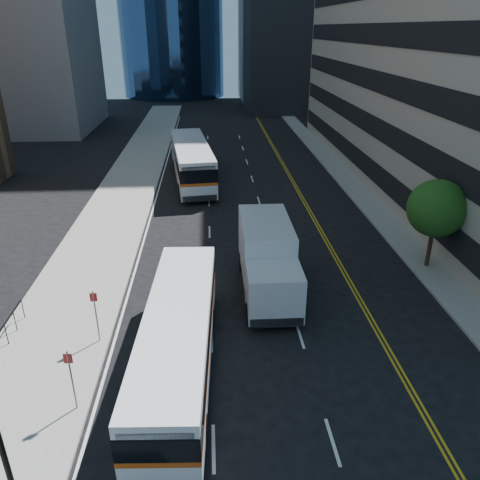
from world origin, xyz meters
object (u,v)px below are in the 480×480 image
(street_tree, at_px, (437,209))
(bus_front, at_px, (179,340))
(box_truck, at_px, (268,259))
(bus_rear, at_px, (192,161))
(lamp_post, at_px, (1,447))

(street_tree, bearing_deg, bus_front, -149.39)
(street_tree, height_order, box_truck, street_tree)
(bus_front, distance_m, bus_rear, 25.86)
(bus_rear, relative_size, box_truck, 1.82)
(bus_rear, height_order, box_truck, box_truck)
(lamp_post, bearing_deg, bus_rear, 82.72)
(lamp_post, bearing_deg, bus_front, 54.13)
(bus_front, height_order, bus_rear, bus_rear)
(street_tree, height_order, bus_rear, street_tree)
(bus_front, bearing_deg, street_tree, 33.54)
(lamp_post, xyz_separation_m, bus_rear, (4.05, 31.72, -0.85))
(street_tree, distance_m, bus_front, 16.13)
(bus_front, height_order, box_truck, box_truck)
(bus_front, xyz_separation_m, bus_rear, (-0.18, 25.86, 0.28))
(bus_rear, bearing_deg, lamp_post, -103.83)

